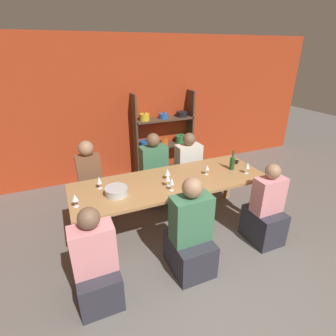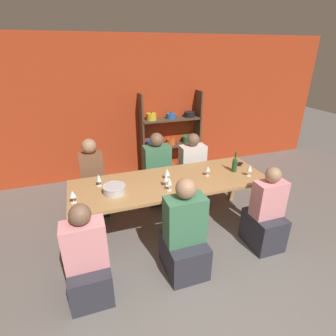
{
  "view_description": "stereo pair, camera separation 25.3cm",
  "coord_description": "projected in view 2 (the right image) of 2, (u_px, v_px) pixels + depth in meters",
  "views": [
    {
      "loc": [
        -1.22,
        -1.21,
        2.43
      ],
      "look_at": [
        0.09,
        1.84,
        0.92
      ],
      "focal_mm": 28.0,
      "sensor_mm": 36.0,
      "label": 1
    },
    {
      "loc": [
        -0.98,
        -1.3,
        2.43
      ],
      "look_at": [
        0.09,
        1.84,
        0.92
      ],
      "focal_mm": 28.0,
      "sensor_mm": 36.0,
      "label": 2
    }
  ],
  "objects": [
    {
      "name": "person_far_b",
      "position": [
        192.0,
        173.0,
        4.65
      ],
      "size": [
        0.44,
        0.55,
        1.15
      ],
      "rotation": [
        0.0,
        0.0,
        3.14
      ],
      "color": "#2D2D38",
      "rests_on": "ground_plane"
    },
    {
      "name": "wine_bottle_green",
      "position": [
        235.0,
        164.0,
        3.85
      ],
      "size": [
        0.07,
        0.07,
        0.31
      ],
      "color": "#1E4C23",
      "rests_on": "dining_table"
    },
    {
      "name": "dining_table",
      "position": [
        170.0,
        186.0,
        3.66
      ],
      "size": [
        2.71,
        0.94,
        0.77
      ],
      "color": "#AD7F4C",
      "rests_on": "ground_plane"
    },
    {
      "name": "wine_glass_white_b",
      "position": [
        99.0,
        178.0,
        3.44
      ],
      "size": [
        0.07,
        0.07,
        0.17
      ],
      "color": "white",
      "rests_on": "dining_table"
    },
    {
      "name": "mixing_bowl",
      "position": [
        114.0,
        189.0,
        3.3
      ],
      "size": [
        0.29,
        0.29,
        0.1
      ],
      "color": "#B7BABC",
      "rests_on": "dining_table"
    },
    {
      "name": "wine_glass_red_b",
      "position": [
        167.0,
        172.0,
        3.62
      ],
      "size": [
        0.08,
        0.08,
        0.16
      ],
      "color": "white",
      "rests_on": "dining_table"
    },
    {
      "name": "person_near_b",
      "position": [
        184.0,
        239.0,
        3.01
      ],
      "size": [
        0.45,
        0.56,
        1.22
      ],
      "color": "#2D2D38",
      "rests_on": "ground_plane"
    },
    {
      "name": "person_far_a",
      "position": [
        94.0,
        186.0,
        4.1
      ],
      "size": [
        0.34,
        0.43,
        1.25
      ],
      "rotation": [
        0.0,
        0.0,
        3.14
      ],
      "color": "#2D2D38",
      "rests_on": "ground_plane"
    },
    {
      "name": "wine_glass_red_a",
      "position": [
        208.0,
        169.0,
        3.72
      ],
      "size": [
        0.07,
        0.07,
        0.15
      ],
      "color": "white",
      "rests_on": "dining_table"
    },
    {
      "name": "wall_back_red",
      "position": [
        131.0,
        109.0,
        5.16
      ],
      "size": [
        8.8,
        0.06,
        2.7
      ],
      "color": "#B23819",
      "rests_on": "ground_plane"
    },
    {
      "name": "person_near_c",
      "position": [
        88.0,
        264.0,
        2.7
      ],
      "size": [
        0.42,
        0.53,
        1.12
      ],
      "color": "#2D2D38",
      "rests_on": "ground_plane"
    },
    {
      "name": "shelf_unit",
      "position": [
        171.0,
        140.0,
        5.49
      ],
      "size": [
        1.26,
        0.3,
        1.67
      ],
      "color": "#4C3828",
      "rests_on": "ground_plane"
    },
    {
      "name": "wine_glass_red_c",
      "position": [
        169.0,
        182.0,
        3.32
      ],
      "size": [
        0.06,
        0.06,
        0.18
      ],
      "color": "white",
      "rests_on": "dining_table"
    },
    {
      "name": "wine_glass_white_c",
      "position": [
        166.0,
        178.0,
        3.42
      ],
      "size": [
        0.07,
        0.07,
        0.18
      ],
      "color": "white",
      "rests_on": "dining_table"
    },
    {
      "name": "cell_phone",
      "position": [
        240.0,
        164.0,
        4.13
      ],
      "size": [
        0.16,
        0.15,
        0.01
      ],
      "color": "black",
      "rests_on": "dining_table"
    },
    {
      "name": "person_far_c",
      "position": [
        157.0,
        176.0,
        4.52
      ],
      "size": [
        0.44,
        0.56,
        1.2
      ],
      "rotation": [
        0.0,
        0.0,
        3.14
      ],
      "color": "#2D2D38",
      "rests_on": "ground_plane"
    },
    {
      "name": "wine_glass_white_a",
      "position": [
        250.0,
        168.0,
        3.71
      ],
      "size": [
        0.07,
        0.07,
        0.17
      ],
      "color": "white",
      "rests_on": "dining_table"
    },
    {
      "name": "person_near_a",
      "position": [
        265.0,
        218.0,
        3.42
      ],
      "size": [
        0.4,
        0.5,
        1.14
      ],
      "color": "#2D2D38",
      "rests_on": "ground_plane"
    },
    {
      "name": "wine_glass_empty_a",
      "position": [
        73.0,
        194.0,
        3.06
      ],
      "size": [
        0.08,
        0.08,
        0.16
      ],
      "color": "white",
      "rests_on": "dining_table"
    }
  ]
}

